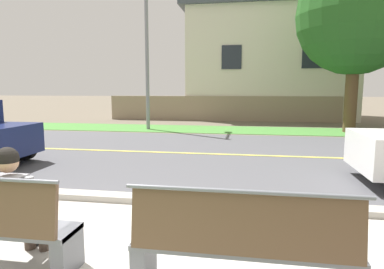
{
  "coord_description": "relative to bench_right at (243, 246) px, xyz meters",
  "views": [
    {
      "loc": [
        1.33,
        -2.61,
        1.82
      ],
      "look_at": [
        0.34,
        3.23,
        1.0
      ],
      "focal_mm": 31.17,
      "sensor_mm": 36.0,
      "label": 1
    }
  ],
  "objects": [
    {
      "name": "sidewalk_pavement",
      "position": [
        -1.31,
        0.23,
        -0.46
      ],
      "size": [
        44.0,
        3.6,
        0.01
      ],
      "primitive_type": "cube",
      "color": "#B7B2A8",
      "rests_on": "ground_plane"
    },
    {
      "name": "house_across_street",
      "position": [
        1.19,
        19.39,
        3.11
      ],
      "size": [
        10.33,
        6.91,
        7.05
      ],
      "color": "beige",
      "rests_on": "ground_plane"
    },
    {
      "name": "curb_edge",
      "position": [
        -1.31,
        2.18,
        -0.41
      ],
      "size": [
        44.0,
        0.3,
        0.11
      ],
      "primitive_type": "cube",
      "color": "#ADA89E",
      "rests_on": "ground_plane"
    },
    {
      "name": "shade_tree_far_left",
      "position": [
        4.36,
        11.94,
        4.62
      ],
      "size": [
        4.73,
        4.73,
        7.81
      ],
      "color": "brown",
      "rests_on": "ground_plane"
    },
    {
      "name": "ground_plane",
      "position": [
        -1.31,
        7.83,
        -0.46
      ],
      "size": [
        140.0,
        140.0,
        0.0
      ],
      "primitive_type": "plane",
      "color": "#665B4C"
    },
    {
      "name": "street_asphalt",
      "position": [
        -1.31,
        6.33,
        -0.46
      ],
      "size": [
        52.0,
        8.0,
        0.01
      ],
      "primitive_type": "cube",
      "color": "#515156",
      "rests_on": "ground_plane"
    },
    {
      "name": "far_verge_grass",
      "position": [
        -1.31,
        11.99,
        -0.45
      ],
      "size": [
        48.0,
        2.8,
        0.02
      ],
      "primitive_type": "cube",
      "color": "#478438",
      "rests_on": "ground_plane"
    },
    {
      "name": "road_centre_line",
      "position": [
        -1.31,
        6.33,
        -0.45
      ],
      "size": [
        48.0,
        0.14,
        0.01
      ],
      "primitive_type": "cube",
      "color": "#E0CC4C",
      "rests_on": "ground_plane"
    },
    {
      "name": "seated_person_grey",
      "position": [
        -2.3,
        0.17,
        0.21
      ],
      "size": [
        0.52,
        0.68,
        1.25
      ],
      "color": "#47382D",
      "rests_on": "ground_plane"
    },
    {
      "name": "garden_wall",
      "position": [
        -1.52,
        16.19,
        0.24
      ],
      "size": [
        13.0,
        0.36,
        1.4
      ],
      "primitive_type": "cube",
      "color": "gray",
      "rests_on": "ground_plane"
    },
    {
      "name": "bench_right",
      "position": [
        0.0,
        0.0,
        0.0
      ],
      "size": [
        1.98,
        0.48,
        1.01
      ],
      "color": "slate",
      "rests_on": "ground_plane"
    },
    {
      "name": "streetlamp",
      "position": [
        -4.41,
        11.77,
        3.89
      ],
      "size": [
        0.24,
        2.1,
        7.67
      ],
      "color": "gray",
      "rests_on": "ground_plane"
    }
  ]
}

